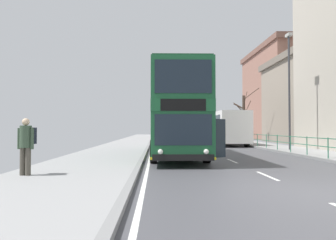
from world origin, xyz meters
The scene contains 8 objects.
ground centered at (-0.72, 0.00, 0.04)m, with size 15.80×140.00×0.20m.
double_decker_bus_main centered at (-2.48, 9.93, 2.33)m, with size 3.18×11.41×4.45m.
background_bus_far_lane centered at (2.87, 22.88, 1.67)m, with size 2.76×10.64×3.04m.
pedestrian_railing_far_kerb centered at (4.45, 9.10, 0.80)m, with size 0.05×21.04×0.98m.
pedestrian_with_backpack centered at (-7.53, 2.06, 1.14)m, with size 0.55×0.58×1.71m.
street_lamp_far_side centered at (5.35, 13.42, 4.68)m, with size 0.28×0.60×7.85m.
bare_tree_far_00 centered at (6.43, 28.61, 2.94)m, with size 2.43×3.01×5.88m.
background_building_00 centered at (15.92, 35.50, 6.34)m, with size 11.84×15.51×12.63m.
Camera 1 is at (-3.61, -7.72, 1.54)m, focal length 34.15 mm.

